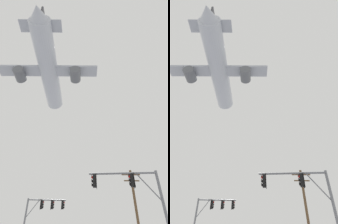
{
  "view_description": "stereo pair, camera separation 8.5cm",
  "coord_description": "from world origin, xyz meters",
  "views": [
    {
      "loc": [
        0.21,
        -6.2,
        1.74
      ],
      "look_at": [
        0.82,
        12.57,
        15.65
      ],
      "focal_mm": 28.06,
      "sensor_mm": 36.0,
      "label": 1
    },
    {
      "loc": [
        0.29,
        -6.21,
        1.74
      ],
      "look_at": [
        0.82,
        12.57,
        15.65
      ],
      "focal_mm": 28.06,
      "sensor_mm": 36.0,
      "label": 2
    }
  ],
  "objects": [
    {
      "name": "signal_pole_near",
      "position": [
        4.31,
        7.06,
        4.51
      ],
      "size": [
        5.12,
        0.74,
        6.04
      ],
      "color": "slate",
      "rests_on": "ground"
    },
    {
      "name": "signal_pole_far",
      "position": [
        -3.97,
        17.42,
        4.56
      ],
      "size": [
        4.65,
        0.57,
        5.95
      ],
      "color": "slate",
      "rests_on": "ground"
    },
    {
      "name": "utility_pole",
      "position": [
        6.5,
        14.85,
        4.62
      ],
      "size": [
        2.2,
        0.28,
        8.65
      ],
      "color": "brown",
      "rests_on": "ground"
    },
    {
      "name": "airplane",
      "position": [
        -7.04,
        21.09,
        33.42
      ],
      "size": [
        22.23,
        28.76,
        7.87
      ],
      "color": "#B7BCC6"
    }
  ]
}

